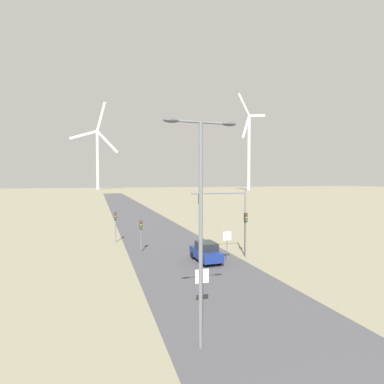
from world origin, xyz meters
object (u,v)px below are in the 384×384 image
at_px(stop_sign_far, 227,240).
at_px(traffic_light_post_mid_left, 115,220).
at_px(stop_sign_near, 202,282).
at_px(car_approaching, 206,252).
at_px(wind_turbine_left, 98,153).
at_px(streetlamp, 201,206).
at_px(traffic_light_mast_overhead, 227,209).
at_px(wind_turbine_center, 249,146).
at_px(traffic_light_post_near_right, 246,225).
at_px(traffic_light_post_near_left, 141,229).

bearing_deg(stop_sign_far, traffic_light_post_mid_left, 128.83).
bearing_deg(stop_sign_far, stop_sign_near, -121.81).
height_order(car_approaching, wind_turbine_left, wind_turbine_left).
bearing_deg(stop_sign_near, streetlamp, -110.37).
height_order(stop_sign_near, traffic_light_mast_overhead, traffic_light_mast_overhead).
relative_size(streetlamp, wind_turbine_left, 0.15).
distance_m(stop_sign_near, wind_turbine_center, 209.38).
bearing_deg(wind_turbine_center, traffic_light_post_near_right, -118.32).
height_order(streetlamp, traffic_light_post_near_left, streetlamp).
distance_m(traffic_light_post_mid_left, traffic_light_mast_overhead, 14.46).
height_order(traffic_light_post_near_left, traffic_light_post_near_right, traffic_light_post_near_right).
xyz_separation_m(traffic_light_post_near_left, traffic_light_mast_overhead, (7.58, -4.72, 2.26)).
distance_m(stop_sign_far, car_approaching, 2.20).
height_order(traffic_light_post_near_left, traffic_light_post_mid_left, traffic_light_post_mid_left).
bearing_deg(traffic_light_post_near_left, wind_turbine_center, 58.55).
xyz_separation_m(stop_sign_far, traffic_light_post_near_left, (-7.06, 5.85, 0.49)).
xyz_separation_m(stop_sign_far, wind_turbine_left, (-11.12, 225.72, 27.32)).
xyz_separation_m(traffic_light_mast_overhead, car_approaching, (-2.44, -0.74, -3.76)).
relative_size(streetlamp, traffic_light_post_mid_left, 2.79).
xyz_separation_m(traffic_light_post_near_left, wind_turbine_center, (101.67, 166.24, 30.04)).
bearing_deg(stop_sign_near, wind_turbine_center, 61.04).
bearing_deg(stop_sign_near, traffic_light_post_near_left, 95.35).
xyz_separation_m(traffic_light_post_near_right, wind_turbine_center, (92.32, 171.32, 29.31)).
distance_m(traffic_light_mast_overhead, car_approaching, 4.54).
bearing_deg(traffic_light_mast_overhead, stop_sign_near, -121.09).
bearing_deg(car_approaching, traffic_light_post_mid_left, 123.47).
bearing_deg(traffic_light_post_mid_left, traffic_light_post_near_left, -68.59).
height_order(stop_sign_far, traffic_light_post_near_left, traffic_light_post_near_left).
xyz_separation_m(stop_sign_far, traffic_light_post_near_right, (2.29, 0.77, 1.22)).
relative_size(streetlamp, traffic_light_mast_overhead, 1.55).
bearing_deg(traffic_light_post_near_left, traffic_light_mast_overhead, -31.90).
distance_m(traffic_light_post_near_left, wind_turbine_center, 197.17).
distance_m(streetlamp, traffic_light_post_near_left, 18.94).
bearing_deg(stop_sign_near, traffic_light_post_mid_left, 99.98).
distance_m(streetlamp, stop_sign_near, 6.00).
relative_size(traffic_light_post_near_left, car_approaching, 0.79).
bearing_deg(traffic_light_post_near_left, wind_turbine_left, 91.06).
relative_size(stop_sign_far, wind_turbine_center, 0.04).
relative_size(traffic_light_post_near_left, traffic_light_mast_overhead, 0.51).
relative_size(stop_sign_near, traffic_light_post_near_left, 0.73).
distance_m(streetlamp, traffic_light_post_near_right, 16.65).
relative_size(stop_sign_near, traffic_light_post_mid_left, 0.66).
distance_m(stop_sign_near, car_approaching, 10.24).
relative_size(stop_sign_far, traffic_light_post_near_right, 0.64).
relative_size(stop_sign_far, traffic_light_mast_overhead, 0.42).
bearing_deg(traffic_light_post_near_right, streetlamp, -124.58).
bearing_deg(traffic_light_post_near_left, traffic_light_post_near_right, -28.50).
bearing_deg(streetlamp, traffic_light_post_mid_left, 95.45).
relative_size(stop_sign_near, car_approaching, 0.58).
relative_size(traffic_light_mast_overhead, wind_turbine_left, 0.09).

